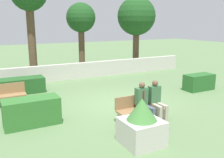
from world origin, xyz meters
name	(u,v)px	position (x,y,z in m)	size (l,w,h in m)	color
ground_plane	(119,104)	(0.00, 0.00, 0.00)	(60.00, 60.00, 0.00)	#607F51
perimeter_wall	(75,71)	(0.00, 5.04, 0.44)	(14.40, 0.30, 0.88)	beige
bench_front	(141,111)	(-0.20, -1.79, 0.31)	(1.71, 0.49, 0.82)	#937047
bench_left_side	(4,99)	(-3.98, 1.77, 0.30)	(1.61, 0.48, 0.82)	#937047
person_seated_man	(144,101)	(-0.23, -1.93, 0.70)	(0.38, 0.64, 1.29)	#515B70
person_seated_woman	(157,99)	(0.28, -1.93, 0.70)	(0.38, 0.64, 1.29)	#B2A893
hedge_block_near_left	(32,112)	(-3.36, -0.50, 0.42)	(1.66, 0.73, 0.84)	#33702D
hedge_block_near_right	(21,86)	(-3.13, 3.39, 0.34)	(2.01, 0.85, 0.68)	#235623
hedge_block_mid_left	(199,82)	(4.31, 0.09, 0.37)	(1.43, 0.67, 0.74)	#286028
planter_corner_left	(142,124)	(-1.09, -3.09, 0.55)	(0.99, 0.99, 1.23)	beige
tree_center_right	(81,20)	(1.16, 6.96, 3.26)	(1.82, 1.82, 4.30)	brown
tree_rightmost	(136,17)	(4.81, 6.26, 3.44)	(2.53, 2.53, 4.77)	brown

